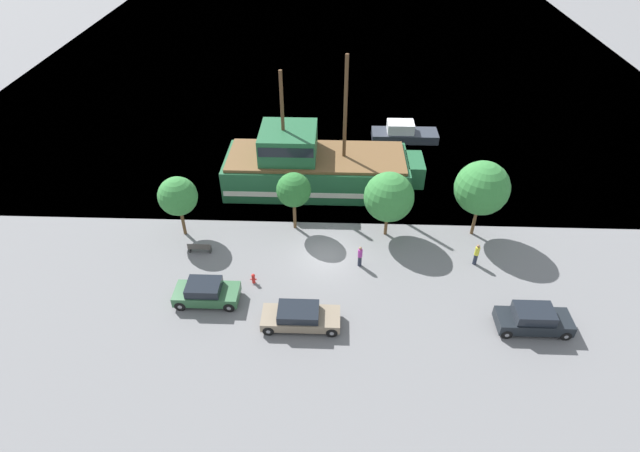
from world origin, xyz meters
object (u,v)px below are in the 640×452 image
parked_car_curb_mid (206,292)px  pedestrian_walking_near (360,256)px  moored_boat_dockside (403,133)px  pedestrian_walking_far (476,254)px  pirate_ship (314,166)px  parked_car_curb_rear (300,317)px  bench_promenade_east (199,248)px  fire_hydrant (253,278)px  parked_car_curb_front (533,319)px

parked_car_curb_mid → pedestrian_walking_near: 10.59m
moored_boat_dockside → pedestrian_walking_far: (3.22, -18.60, 0.19)m
pirate_ship → moored_boat_dockside: 12.36m
parked_car_curb_rear → pedestrian_walking_near: 6.73m
parked_car_curb_rear → bench_promenade_east: size_ratio=2.92×
pirate_ship → parked_car_curb_mid: pirate_ship is taller
moored_boat_dockside → fire_hydrant: (-12.01, -21.06, -0.27)m
fire_hydrant → bench_promenade_east: bearing=145.3°
fire_hydrant → pedestrian_walking_near: size_ratio=0.46×
parked_car_curb_rear → pedestrian_walking_near: bearing=55.9°
moored_boat_dockside → pedestrian_walking_near: moored_boat_dockside is taller
moored_boat_dockside → fire_hydrant: moored_boat_dockside is taller
pedestrian_walking_near → parked_car_curb_rear: bearing=-124.1°
fire_hydrant → pedestrian_walking_far: pedestrian_walking_far is taller
parked_car_curb_mid → pedestrian_walking_near: pedestrian_walking_near is taller
parked_car_curb_mid → bench_promenade_east: size_ratio=2.52×
fire_hydrant → bench_promenade_east: 5.26m
pedestrian_walking_near → parked_car_curb_mid: bearing=-159.1°
moored_boat_dockside → pirate_ship: bearing=-133.7°
moored_boat_dockside → parked_car_curb_mid: moored_boat_dockside is taller
parked_car_curb_rear → pedestrian_walking_near: pedestrian_walking_near is taller
bench_promenade_east → pedestrian_walking_near: bearing=-5.0°
moored_boat_dockside → parked_car_curb_front: size_ratio=1.47×
pirate_ship → moored_boat_dockside: size_ratio=2.54×
parked_car_curb_mid → pirate_ship: bearing=65.8°
pirate_ship → parked_car_curb_mid: bearing=-114.2°
parked_car_curb_front → fire_hydrant: size_ratio=5.76×
fire_hydrant → parked_car_curb_rear: bearing=-46.6°
parked_car_curb_front → parked_car_curb_rear: (-14.02, -0.20, -0.10)m
bench_promenade_east → pedestrian_walking_far: (19.55, -0.54, 0.44)m
parked_car_curb_mid → bench_promenade_east: (-1.58, 4.78, -0.32)m
bench_promenade_east → pedestrian_walking_near: pedestrian_walking_near is taller
parked_car_curb_front → parked_car_curb_mid: size_ratio=1.07×
fire_hydrant → bench_promenade_east: (-4.32, 2.99, 0.02)m
bench_promenade_east → parked_car_curb_rear: bearing=-40.4°
parked_car_curb_front → fire_hydrant: parked_car_curb_front is taller
parked_car_curb_rear → pedestrian_walking_far: pedestrian_walking_far is taller
parked_car_curb_front → fire_hydrant: (-17.40, 3.38, -0.38)m
moored_boat_dockside → parked_car_curb_rear: 26.10m
pedestrian_walking_far → fire_hydrant: bearing=-170.8°
pedestrian_walking_far → pirate_ship: bearing=140.3°
parked_car_curb_rear → bench_promenade_east: 10.13m
pedestrian_walking_near → pirate_ship: bearing=109.7°
moored_boat_dockside → parked_car_curb_rear: bearing=-109.3°
pirate_ship → parked_car_curb_front: pirate_ship is taller
parked_car_curb_mid → parked_car_curb_rear: 6.38m
parked_car_curb_front → pedestrian_walking_far: (-2.18, 5.83, 0.08)m
parked_car_curb_front → fire_hydrant: 17.73m
moored_boat_dockside → fire_hydrant: size_ratio=8.49×
parked_car_curb_front → bench_promenade_east: bearing=163.7°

